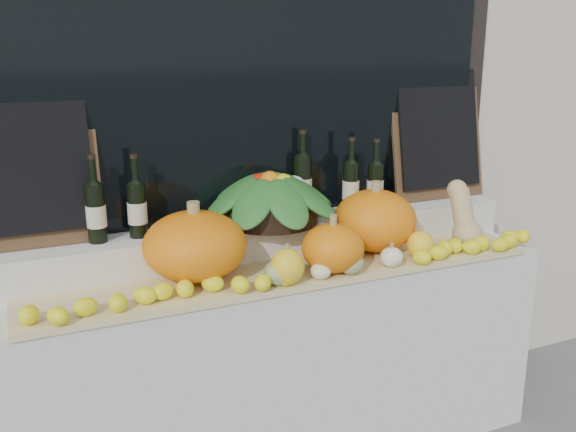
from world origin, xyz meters
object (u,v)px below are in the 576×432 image
Objects in this scene: pumpkin_right at (375,220)px; butternut_squash at (464,217)px; wine_bottle_tall at (302,184)px; pumpkin_left at (195,246)px; produce_bowl at (270,197)px.

butternut_squash is (0.40, -0.10, -0.01)m from pumpkin_right.
pumpkin_left is at bearing -157.24° from wine_bottle_tall.
pumpkin_left is at bearing -178.81° from pumpkin_right.
pumpkin_right is 0.95× the size of wine_bottle_tall.
butternut_squash is at bearing -13.83° from pumpkin_right.
butternut_squash reaches higher than pumpkin_right.
produce_bowl is at bearing 162.41° from butternut_squash.
pumpkin_right is 0.41m from butternut_squash.
pumpkin_left is 0.64× the size of produce_bowl.
produce_bowl is 0.19m from wine_bottle_tall.
produce_bowl reaches higher than pumpkin_right.
produce_bowl is at bearing 159.01° from pumpkin_right.
wine_bottle_tall reaches higher than produce_bowl.
butternut_squash is at bearing -26.39° from wine_bottle_tall.
produce_bowl reaches higher than pumpkin_left.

